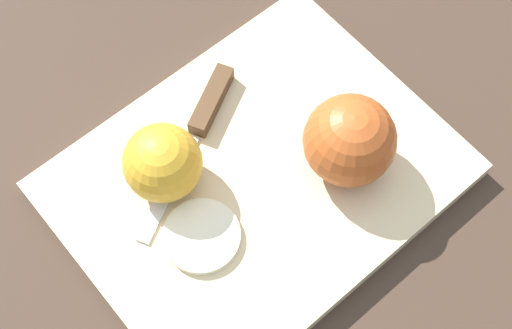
{
  "coord_description": "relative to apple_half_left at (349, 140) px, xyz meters",
  "views": [
    {
      "loc": [
        0.13,
        0.22,
        0.59
      ],
      "look_at": [
        0.0,
        0.0,
        0.04
      ],
      "focal_mm": 50.0,
      "sensor_mm": 36.0,
      "label": 1
    }
  ],
  "objects": [
    {
      "name": "knife",
      "position": [
        0.09,
        -0.1,
        -0.03
      ],
      "size": [
        0.15,
        0.12,
        0.02
      ],
      "rotation": [
        0.0,
        0.0,
        0.67
      ],
      "color": "silver",
      "rests_on": "cutting_board"
    },
    {
      "name": "cutting_board",
      "position": [
        0.07,
        -0.03,
        -0.05
      ],
      "size": [
        0.37,
        0.31,
        0.02
      ],
      "color": "#D1B789",
      "rests_on": "ground_plane"
    },
    {
      "name": "ground_plane",
      "position": [
        0.07,
        -0.03,
        -0.06
      ],
      "size": [
        4.0,
        4.0,
        0.0
      ],
      "primitive_type": "plane",
      "color": "#38281E"
    },
    {
      "name": "apple_slice",
      "position": [
        0.14,
        0.0,
        -0.04
      ],
      "size": [
        0.07,
        0.07,
        0.01
      ],
      "color": "beige",
      "rests_on": "cutting_board"
    },
    {
      "name": "apple_half_right",
      "position": [
        0.14,
        -0.06,
        -0.01
      ],
      "size": [
        0.07,
        0.07,
        0.07
      ],
      "rotation": [
        0.0,
        0.0,
        0.47
      ],
      "color": "gold",
      "rests_on": "cutting_board"
    },
    {
      "name": "apple_half_left",
      "position": [
        0.0,
        0.0,
        0.0
      ],
      "size": [
        0.08,
        0.08,
        0.08
      ],
      "rotation": [
        0.0,
        0.0,
        4.5
      ],
      "color": "#AD4C1E",
      "rests_on": "cutting_board"
    }
  ]
}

